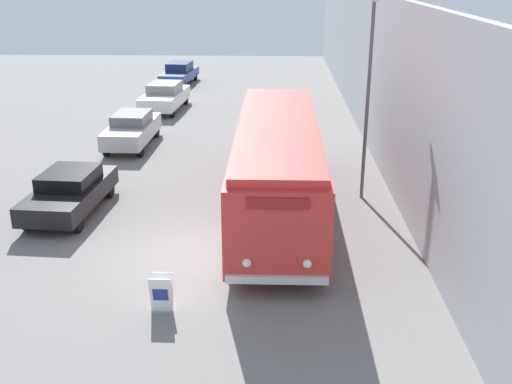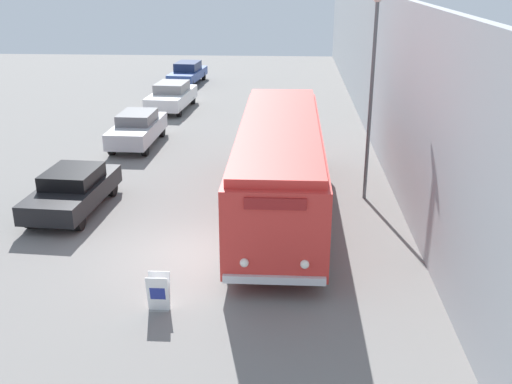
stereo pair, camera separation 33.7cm
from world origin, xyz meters
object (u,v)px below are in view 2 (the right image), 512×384
sign_board (159,293)px  parked_car_mid (137,128)px  streetlamp (373,71)px  parked_car_near (73,190)px  parked_car_distant (188,73)px  parked_car_far (172,96)px  vintage_bus (279,162)px

sign_board → parked_car_mid: parked_car_mid is taller
streetlamp → parked_car_mid: bearing=147.3°
parked_car_near → parked_car_distant: bearing=93.6°
sign_board → parked_car_distant: bearing=97.9°
sign_board → parked_car_mid: size_ratio=0.21×
sign_board → parked_car_far: size_ratio=0.20×
parked_car_mid → parked_car_far: bearing=90.1°
parked_car_distant → parked_car_far: bearing=-81.2°
sign_board → parked_car_distant: parked_car_distant is taller
sign_board → vintage_bus: bearing=66.7°
parked_car_mid → parked_car_far: (0.20, 7.23, 0.00)m
streetlamp → parked_car_distant: size_ratio=1.47×
vintage_bus → parked_car_distant: size_ratio=2.43×
parked_car_distant → parked_car_near: bearing=-84.3°
sign_board → parked_car_distant: 29.28m
vintage_bus → streetlamp: size_ratio=1.65×
streetlamp → parked_car_mid: (-9.53, 6.12, -3.67)m
streetlamp → parked_car_near: streetlamp is taller
streetlamp → parked_car_distant: bearing=114.5°
parked_car_near → sign_board: bearing=-51.8°
vintage_bus → parked_car_mid: (-6.55, 7.51, -0.93)m
parked_car_far → vintage_bus: bearing=-62.2°
streetlamp → parked_car_near: (-9.80, -1.68, -3.72)m
streetlamp → parked_car_distant: 23.74m
streetlamp → parked_car_mid: size_ratio=1.53×
vintage_bus → parked_car_far: size_ratio=2.41×
vintage_bus → parked_car_far: bearing=113.3°
parked_car_near → parked_car_distant: (0.07, 23.02, 0.02)m
parked_car_far → parked_car_near: bearing=-87.3°
parked_car_far → parked_car_mid: bearing=-87.1°
parked_car_near → parked_car_far: bearing=91.9°
vintage_bus → parked_car_mid: vintage_bus is taller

